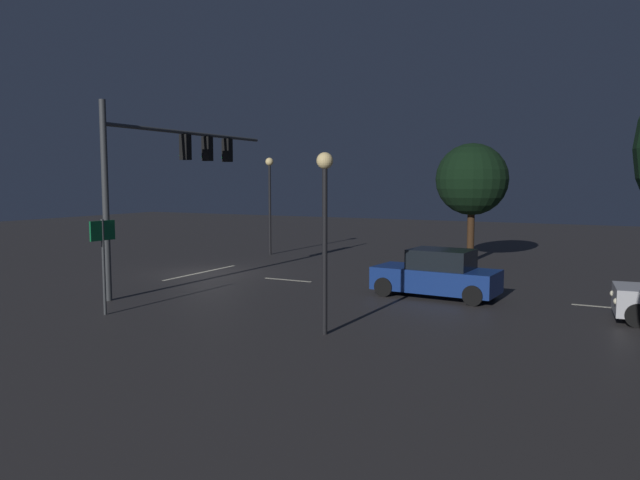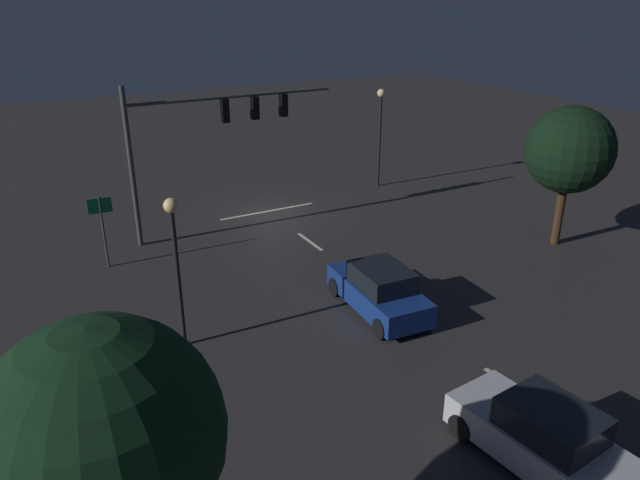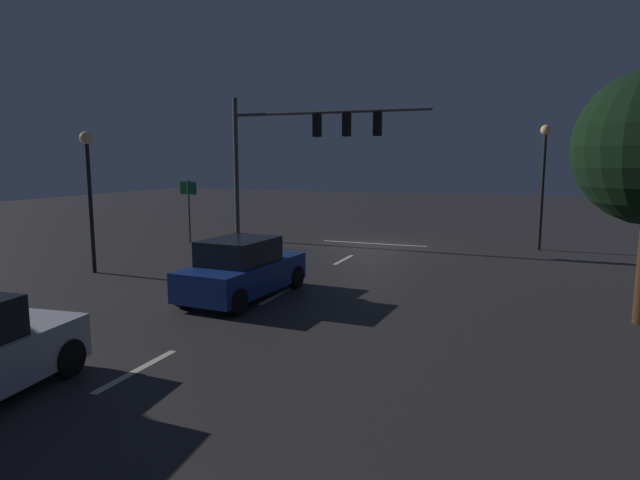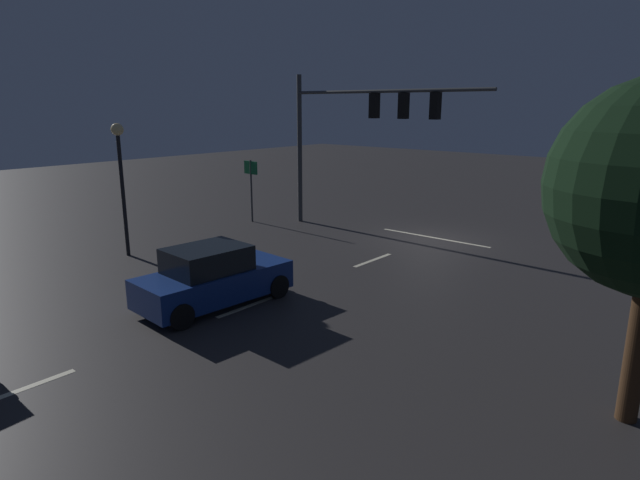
% 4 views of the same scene
% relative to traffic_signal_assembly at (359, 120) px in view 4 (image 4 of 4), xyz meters
% --- Properties ---
extents(ground_plane, '(80.00, 80.00, 0.00)m').
position_rel_traffic_signal_assembly_xyz_m(ground_plane, '(-3.14, -0.73, -4.80)').
color(ground_plane, '#2D2B2B').
extents(traffic_signal_assembly, '(9.42, 0.47, 6.77)m').
position_rel_traffic_signal_assembly_xyz_m(traffic_signal_assembly, '(0.00, 0.00, 0.00)').
color(traffic_signal_assembly, '#383A3D').
rests_on(traffic_signal_assembly, ground_plane).
extents(lane_dash_far, '(0.16, 2.20, 0.01)m').
position_rel_traffic_signal_assembly_xyz_m(lane_dash_far, '(-3.14, 3.27, -4.80)').
color(lane_dash_far, beige).
rests_on(lane_dash_far, ground_plane).
extents(lane_dash_mid, '(0.16, 2.20, 0.01)m').
position_rel_traffic_signal_assembly_xyz_m(lane_dash_mid, '(-3.14, 9.27, -4.80)').
color(lane_dash_mid, beige).
rests_on(lane_dash_mid, ground_plane).
extents(lane_dash_near, '(0.16, 2.20, 0.01)m').
position_rel_traffic_signal_assembly_xyz_m(lane_dash_near, '(-3.14, 15.27, -4.80)').
color(lane_dash_near, beige).
rests_on(lane_dash_near, ground_plane).
extents(stop_bar, '(5.00, 0.16, 0.01)m').
position_rel_traffic_signal_assembly_xyz_m(stop_bar, '(-3.14, -1.19, -4.80)').
color(stop_bar, beige).
rests_on(stop_bar, ground_plane).
extents(car_approaching, '(2.15, 4.46, 1.70)m').
position_rel_traffic_signal_assembly_xyz_m(car_approaching, '(-2.33, 9.81, -4.01)').
color(car_approaching, navy).
rests_on(car_approaching, ground_plane).
extents(street_lamp_right_kerb, '(0.44, 0.44, 4.82)m').
position_rel_traffic_signal_assembly_xyz_m(street_lamp_right_kerb, '(4.16, 8.66, -1.41)').
color(street_lamp_right_kerb, black).
rests_on(street_lamp_right_kerb, ground_plane).
extents(route_sign, '(0.90, 0.11, 2.93)m').
position_rel_traffic_signal_assembly_xyz_m(route_sign, '(5.10, 1.61, -2.69)').
color(route_sign, '#383A3D').
rests_on(route_sign, ground_plane).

